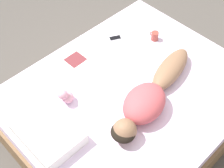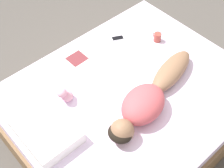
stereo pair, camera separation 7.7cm
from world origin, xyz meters
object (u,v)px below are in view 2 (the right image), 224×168
Objects in this scene: cell_phone at (118,38)px; person at (149,98)px; open_magazine at (85,65)px; coffee_mug at (157,37)px.

person is at bearing -178.05° from cell_phone.
open_magazine is 3.26× the size of cell_phone.
coffee_mug is (-0.24, -0.83, 0.05)m from open_magazine.
open_magazine is at bearing 74.13° from coffee_mug.
coffee_mug reaches higher than open_magazine.
person is 0.89m from coffee_mug.
person is at bearing 127.62° from coffee_mug.
cell_phone is at bearing 43.73° from coffee_mug.
coffee_mug is 0.67× the size of cell_phone.
open_magazine is 0.54m from cell_phone.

